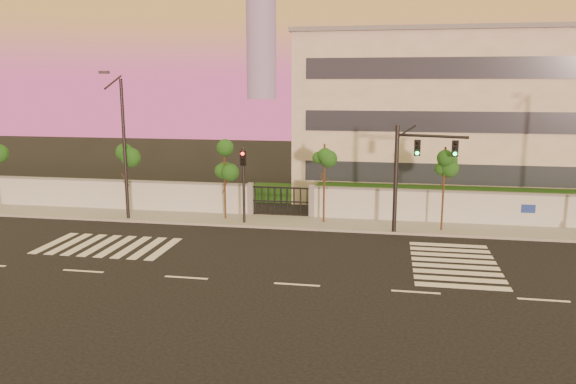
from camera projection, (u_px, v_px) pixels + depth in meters
name	position (u px, v px, depth m)	size (l,w,h in m)	color
ground	(297.00, 285.00, 24.14)	(120.00, 120.00, 0.00)	black
sidewalk	(324.00, 224.00, 34.27)	(60.00, 3.00, 0.15)	gray
perimeter_wall	(329.00, 203.00, 35.52)	(60.00, 0.36, 2.20)	silver
hedge_row	(349.00, 199.00, 38.03)	(41.00, 4.25, 1.80)	#15330F
institutional_building	(460.00, 115.00, 42.66)	(24.40, 12.40, 12.25)	#B6AD9A
road_markings	(278.00, 256.00, 28.05)	(57.00, 7.62, 0.02)	silver
street_tree_b	(125.00, 162.00, 35.63)	(1.61, 1.28, 4.87)	#382314
street_tree_c	(225.00, 163.00, 34.75)	(1.41, 1.12, 4.95)	#382314
street_tree_d	(325.00, 166.00, 33.79)	(1.53, 1.22, 4.96)	#382314
street_tree_e	(445.00, 170.00, 31.91)	(1.43, 1.14, 4.99)	#382314
traffic_signal_main	(411.00, 166.00, 31.36)	(3.91, 1.22, 6.27)	black
traffic_signal_secondary	(243.00, 176.00, 33.76)	(0.37, 0.35, 4.75)	black
streetlight_west	(123.00, 142.00, 34.28)	(0.55, 2.22, 9.21)	black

